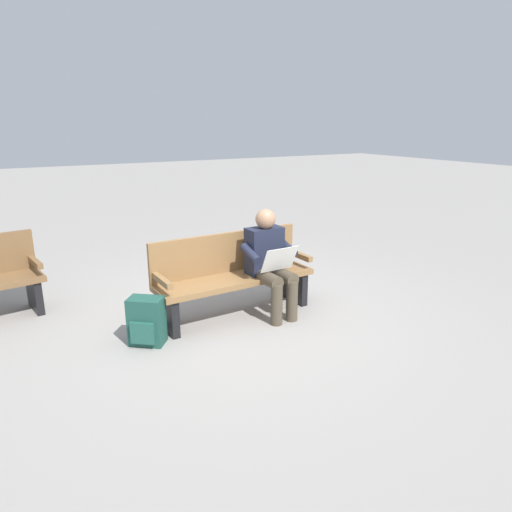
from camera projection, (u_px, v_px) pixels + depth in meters
ground_plane at (236, 314)px, 5.16m from camera, size 40.00×40.00×0.00m
bench_near at (233, 274)px, 5.09m from camera, size 1.82×0.54×0.90m
person_seated at (270, 260)px, 5.03m from camera, size 0.58×0.58×1.18m
backpack at (146, 322)px, 4.43m from camera, size 0.39×0.37×0.47m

